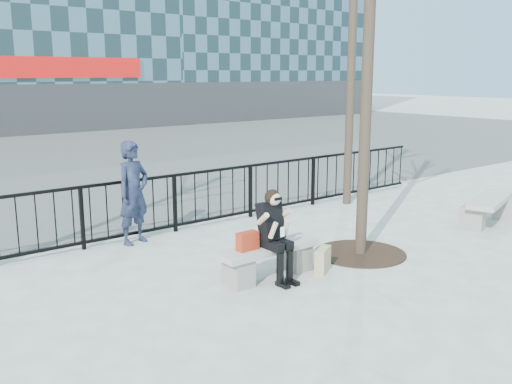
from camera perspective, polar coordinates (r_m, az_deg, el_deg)
ground at (r=8.48m, az=1.26°, el=-8.52°), size 120.00×120.00×0.00m
railing at (r=10.71m, az=-9.04°, el=-1.24°), size 14.00×0.06×1.10m
tree_grate at (r=9.68m, az=10.38°, el=-6.04°), size 1.50×1.50×0.02m
bench_main at (r=8.38m, az=1.27°, el=-6.59°), size 1.65×0.46×0.49m
bench_second at (r=12.19m, az=22.37°, el=-1.46°), size 1.83×0.51×0.54m
seated_woman at (r=8.16m, az=2.00°, el=-4.41°), size 0.50×0.64×1.34m
handbag at (r=8.08m, az=-0.86°, el=-4.93°), size 0.32×0.16×0.26m
shopping_bag at (r=8.68m, az=6.70°, el=-6.79°), size 0.42×0.33×0.38m
standing_man at (r=10.13m, az=-12.16°, el=-0.07°), size 0.77×0.62×1.81m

